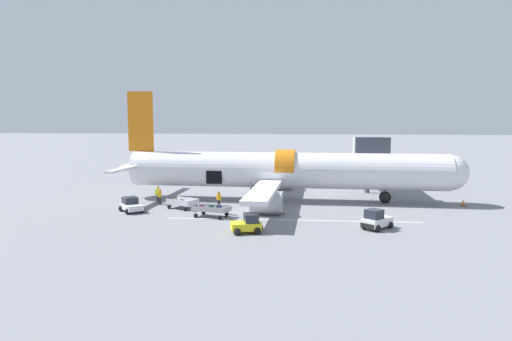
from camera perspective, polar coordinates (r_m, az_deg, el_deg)
name	(u,v)px	position (r m, az deg, el deg)	size (l,w,h in m)	color
ground_plane	(258,208)	(45.45, 0.31, -4.69)	(500.00, 500.00, 0.00)	slate
apron_marking_line	(292,220)	(40.07, 4.57, -6.20)	(22.13, 1.53, 0.01)	silver
jet_bridge_stub	(369,151)	(55.12, 13.91, 2.37)	(3.71, 10.18, 6.83)	#4C4C51
airplane	(282,171)	(49.15, 3.21, -0.05)	(37.84, 29.34, 11.84)	silver
baggage_tug_lead	(131,206)	(45.03, -15.32, -4.25)	(2.88, 2.94, 1.37)	silver
baggage_tug_mid	(247,225)	(35.47, -1.09, -6.78)	(2.71, 2.38, 1.49)	yellow
baggage_tug_rear	(376,221)	(37.89, 14.79, -6.06)	(2.72, 2.88, 1.63)	white
baggage_cart_loading	(183,204)	(45.58, -9.13, -4.13)	(3.80, 2.73, 0.99)	silver
baggage_cart_queued	(212,211)	(41.26, -5.54, -5.03)	(4.32, 2.40, 1.16)	#999BA0
ground_crew_loader_a	(160,196)	(48.05, -11.95, -3.14)	(0.51, 0.59, 1.72)	#2D2D33
ground_crew_loader_b	(219,199)	(45.45, -4.67, -3.60)	(0.55, 0.51, 1.66)	#1E2338
ground_crew_driver	(158,194)	(49.15, -12.13, -2.89)	(0.62, 0.52, 1.79)	#1E2338
safety_cone_nose	(463,203)	(51.05, 24.47, -3.68)	(0.58, 0.58, 0.69)	black
safety_cone_engine_left	(252,230)	(35.42, -0.56, -7.39)	(0.50, 0.50, 0.59)	black
safety_cone_wingtip	(282,211)	(42.56, 3.25, -5.07)	(0.50, 0.50, 0.61)	black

